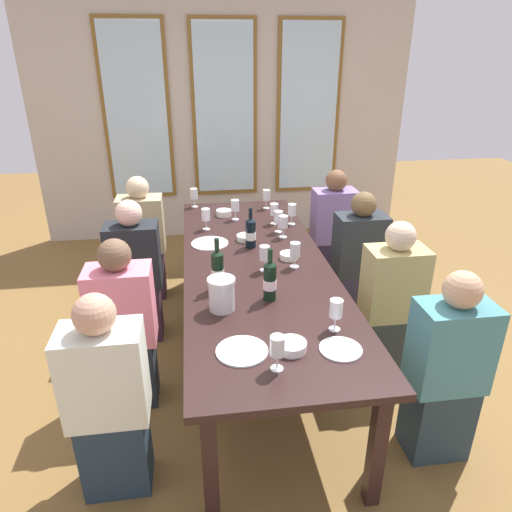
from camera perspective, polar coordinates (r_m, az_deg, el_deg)
The scene contains 34 objects.
ground_plane at distance 3.52m, azimuth 0.02°, elevation -11.87°, with size 12.00×12.00×0.00m, color brown.
back_wall_with_windows at distance 5.39m, azimuth -3.94°, elevation 17.52°, with size 4.18×0.10×2.90m.
dining_table at distance 3.17m, azimuth 0.02°, elevation -1.89°, with size 0.98×2.78×0.74m.
white_plate_0 at distance 2.31m, azimuth 10.41°, elevation -11.25°, with size 0.21×0.21×0.01m, color white.
white_plate_1 at distance 3.46m, azimuth -5.73°, elevation 1.56°, with size 0.28×0.28×0.01m, color white.
white_plate_2 at distance 2.26m, azimuth -1.75°, elevation -11.63°, with size 0.25×0.25×0.01m, color white.
metal_pitcher at distance 2.56m, azimuth -4.27°, elevation -4.69°, with size 0.16×0.16×0.19m.
wine_bottle_0 at distance 2.64m, azimuth 1.73°, elevation -3.02°, with size 0.08×0.08×0.32m.
wine_bottle_1 at distance 2.76m, azimuth -4.76°, elevation -1.70°, with size 0.08×0.08×0.33m.
wine_bottle_2 at distance 3.36m, azimuth -0.59°, elevation 2.91°, with size 0.08×0.08×0.30m.
tasting_bowl_0 at distance 4.05m, azimuth -4.01°, elevation 5.33°, with size 0.13×0.13×0.05m, color white.
tasting_bowl_1 at distance 3.20m, azimuth 4.08°, elevation 0.01°, with size 0.13×0.13×0.04m, color white.
tasting_bowl_2 at distance 2.27m, azimuth 4.39°, elevation -11.03°, with size 0.15×0.15×0.05m, color white.
tasting_bowl_3 at distance 3.51m, azimuth -1.29°, elevation 2.28°, with size 0.14×0.14×0.04m, color white.
wine_glass_0 at distance 3.54m, azimuth 3.40°, elevation 4.16°, with size 0.07×0.07×0.17m.
wine_glass_1 at distance 3.64m, azimuth 2.80°, elevation 4.70°, with size 0.07×0.07×0.17m.
wine_glass_2 at distance 3.92m, azimuth -2.60°, elevation 6.19°, with size 0.07×0.07×0.17m.
wine_glass_3 at distance 3.82m, azimuth 2.25°, elevation 5.66°, with size 0.07×0.07×0.17m.
wine_glass_4 at distance 2.09m, azimuth 2.66°, elevation -11.12°, with size 0.07×0.07×0.17m.
wine_glass_5 at distance 4.21m, azimuth 1.30°, elevation 7.47°, with size 0.07×0.07×0.17m.
wine_glass_6 at distance 4.29m, azimuth -7.67°, elevation 7.52°, with size 0.07×0.07×0.17m.
wine_glass_7 at distance 3.82m, azimuth 4.47°, elevation 5.60°, with size 0.07×0.07×0.17m.
wine_glass_8 at distance 3.05m, azimuth 4.84°, elevation 0.72°, with size 0.07×0.07×0.17m.
wine_glass_9 at distance 3.71m, azimuth -6.22°, elevation 5.04°, with size 0.07×0.07×0.17m.
wine_glass_10 at distance 2.99m, azimuth 1.07°, elevation 0.21°, with size 0.07×0.07×0.17m.
wine_glass_11 at distance 2.40m, azimuth 9.86°, elevation -6.48°, with size 0.07×0.07×0.17m.
seated_person_0 at distance 2.93m, azimuth -15.93°, elevation -8.67°, with size 0.38×0.24×1.11m.
seated_person_1 at distance 3.19m, azimuth 16.35°, elevation -5.83°, with size 0.38×0.24×1.11m.
seated_person_2 at distance 4.17m, azimuth -13.76°, elevation 1.73°, with size 0.38×0.24×1.11m.
seated_person_3 at distance 4.32m, azimuth 9.43°, elevation 2.88°, with size 0.38×0.24×1.11m.
seated_person_4 at distance 2.42m, azimuth -17.72°, elevation -16.82°, with size 0.38×0.24×1.11m.
seated_person_5 at distance 2.68m, azimuth 22.36°, elevation -13.14°, with size 0.38×0.24×1.11m.
seated_person_6 at distance 3.56m, azimuth -14.60°, elevation -2.34°, with size 0.38×0.24×1.11m.
seated_person_7 at distance 3.72m, azimuth 12.47°, elevation -0.95°, with size 0.38×0.24×1.11m.
Camera 1 is at (-0.40, -2.82, 2.07)m, focal length 32.40 mm.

